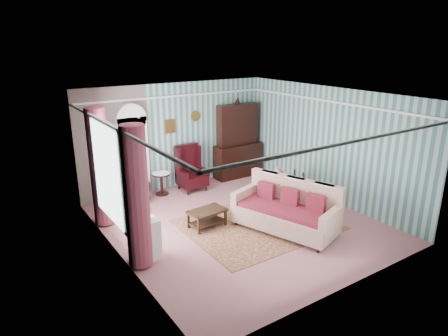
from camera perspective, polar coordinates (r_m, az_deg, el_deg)
floor at (r=9.18m, az=2.17°, el=-7.88°), size 6.00×6.00×0.00m
room_shell at (r=8.31m, az=-1.84°, el=4.08°), size 5.53×6.02×2.91m
bookcase at (r=10.56m, az=-12.86°, el=1.65°), size 0.80×0.28×2.24m
dresser_hutch at (r=11.92m, az=2.05°, el=4.24°), size 1.50×0.56×2.36m
wingback_left at (r=10.27m, az=-13.18°, el=-1.72°), size 0.76×0.80×1.25m
wingback_right at (r=10.96m, az=-4.63°, el=-0.06°), size 0.76×0.80×1.25m
seated_woman at (r=10.29m, az=-13.17°, el=-1.90°), size 0.44×0.40×1.18m
round_side_table at (r=10.83m, az=-8.90°, el=-2.26°), size 0.50×0.50×0.60m
nest_table at (r=11.19m, az=9.81°, el=-1.81°), size 0.45×0.38×0.54m
plant_stand at (r=7.73m, az=-11.28°, el=-10.14°), size 0.55×0.35×0.80m
rug at (r=9.13m, az=4.83°, el=-8.05°), size 3.20×2.60×0.01m
sofa at (r=8.71m, az=8.73°, el=-5.63°), size 1.69×2.46×1.09m
floral_armchair at (r=10.05m, az=6.49°, el=-2.76°), size 0.99×0.98×0.93m
coffee_table at (r=8.93m, az=-2.44°, el=-7.22°), size 0.88×0.58×0.40m
potted_plant_a at (r=7.36m, az=-11.43°, el=-6.54°), size 0.42×0.40×0.38m
potted_plant_b at (r=7.58m, az=-11.22°, el=-5.14°), size 0.31×0.26×0.54m
potted_plant_c at (r=7.46m, az=-12.38°, el=-6.12°), size 0.27×0.27×0.42m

